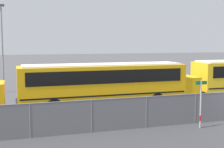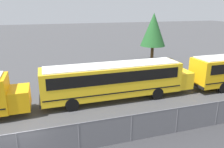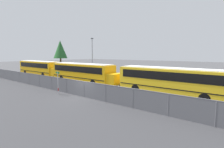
% 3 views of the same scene
% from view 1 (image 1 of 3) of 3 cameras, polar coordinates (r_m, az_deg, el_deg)
% --- Properties ---
extents(school_bus_1, '(13.31, 2.47, 3.14)m').
position_cam_1_polar(school_bus_1, '(22.19, -0.81, -1.34)').
color(school_bus_1, '#EDA80F').
rests_on(school_bus_1, ground_plane).
extents(street_sign, '(0.70, 0.09, 2.64)m').
position_cam_1_polar(street_sign, '(17.62, 15.91, -5.04)').
color(street_sign, '#B7B7BC').
rests_on(street_sign, ground_plane).
extents(light_pole, '(0.60, 0.24, 8.06)m').
position_cam_1_polar(light_pole, '(30.38, -19.44, 5.09)').
color(light_pole, gray).
rests_on(light_pole, ground_plane).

